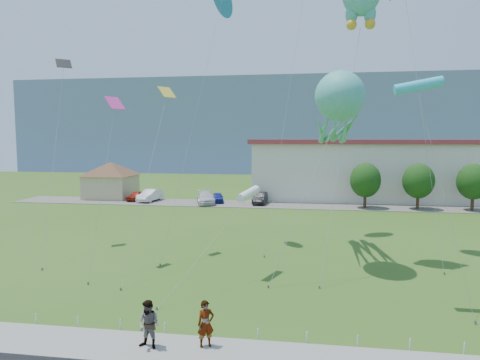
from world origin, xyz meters
name	(u,v)px	position (x,y,z in m)	size (l,w,h in m)	color
ground	(239,325)	(0.00, 0.00, 0.00)	(160.00, 160.00, 0.00)	#375919
sidewalk	(228,354)	(0.00, -2.75, 0.05)	(80.00, 2.50, 0.10)	gray
parking_strip	(281,205)	(0.00, 35.00, 0.03)	(70.00, 6.00, 0.06)	#59544C
hill_ridge	(296,125)	(0.00, 120.00, 12.50)	(160.00, 50.00, 25.00)	slate
pavilion	(111,177)	(-24.00, 38.00, 3.02)	(9.20, 9.20, 5.00)	tan
warehouse	(476,169)	(26.00, 44.00, 4.12)	(61.00, 15.00, 8.20)	beige
rope_fence	(234,333)	(0.00, -1.30, 0.25)	(26.05, 0.05, 0.50)	white
tree_near	(365,180)	(10.00, 34.00, 3.39)	(3.60, 3.60, 5.47)	#3F2B19
tree_mid	(418,181)	(16.00, 34.00, 3.39)	(3.60, 3.60, 5.47)	#3F2B19
tree_far	(473,182)	(22.00, 34.00, 3.39)	(3.60, 3.60, 5.47)	#3F2B19
pedestrian_left	(206,324)	(-0.96, -2.35, 1.03)	(0.68, 0.45, 1.86)	gray
pedestrian_right	(149,325)	(-3.13, -2.81, 1.05)	(0.93, 0.72, 1.91)	gray
parked_car_red	(137,196)	(-19.30, 35.83, 0.69)	(1.50, 3.72, 1.27)	#A02513
parked_car_silver	(150,195)	(-17.33, 35.49, 0.84)	(1.65, 4.73, 1.56)	silver
parked_car_white	(206,198)	(-9.59, 34.55, 0.82)	(2.14, 5.26, 1.53)	silver
parked_car_blue	(218,197)	(-8.32, 35.88, 0.68)	(1.46, 3.62, 1.23)	navy
parked_car_black	(260,198)	(-2.70, 35.45, 0.78)	(1.52, 4.36, 1.44)	black
octopus_kite	(338,109)	(4.93, 10.78, 10.22)	(5.62, 11.76, 12.51)	teal
small_kite_blue	(221,4)	(-3.75, 15.27, 18.64)	(3.71, 8.18, 19.83)	blue
small_kite_white	(248,194)	(-0.54, 7.10, 4.96)	(4.00, 7.25, 5.44)	white
small_kite_yellow	(162,111)	(-7.00, 10.62, 10.18)	(1.29, 8.99, 12.04)	gold
small_kite_black	(61,86)	(-15.41, 12.16, 12.25)	(2.86, 7.77, 14.51)	black
small_kite_pink	(112,121)	(-9.40, 7.84, 9.45)	(1.29, 5.06, 11.04)	#E63393
small_kite_cyan	(419,87)	(8.12, 3.49, 10.73)	(2.70, 3.02, 11.26)	#30C1DA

